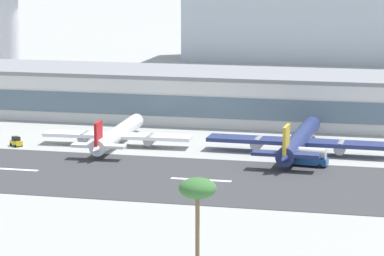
{
  "coord_description": "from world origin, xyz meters",
  "views": [
    {
      "loc": [
        38.86,
        -172.94,
        43.89
      ],
      "look_at": [
        -10.62,
        35.27,
        4.38
      ],
      "focal_mm": 90.63,
      "sensor_mm": 36.0,
      "label": 1
    }
  ],
  "objects": [
    {
      "name": "ground_plane",
      "position": [
        0.0,
        0.0,
        0.0
      ],
      "size": [
        1400.0,
        1400.0,
        0.0
      ],
      "primitive_type": "plane",
      "color": "#9E9E99"
    },
    {
      "name": "runway_strip",
      "position": [
        0.0,
        4.71,
        0.04
      ],
      "size": [
        800.0,
        37.34,
        0.08
      ],
      "primitive_type": "cube",
      "color": "#38383A",
      "rests_on": "ground_plane"
    },
    {
      "name": "runway_centreline_dash_3",
      "position": [
        -41.26,
        4.71,
        0.09
      ],
      "size": [
        12.0,
        1.2,
        0.01
      ],
      "primitive_type": "cube",
      "color": "white",
      "rests_on": "runway_strip"
    },
    {
      "name": "runway_centreline_dash_4",
      "position": [
        -1.56,
        4.71,
        0.09
      ],
      "size": [
        12.0,
        1.2,
        0.01
      ],
      "primitive_type": "cube",
      "color": "white",
      "rests_on": "runway_strip"
    },
    {
      "name": "terminal_building",
      "position": [
        -5.16,
        72.51,
        6.34
      ],
      "size": [
        169.66,
        27.58,
        12.67
      ],
      "color": "silver",
      "rests_on": "ground_plane"
    },
    {
      "name": "control_tower",
      "position": [
        -88.47,
        111.49,
        22.64
      ],
      "size": [
        11.97,
        11.97,
        37.74
      ],
      "color": "silver",
      "rests_on": "ground_plane"
    },
    {
      "name": "distant_hotel_block",
      "position": [
        14.76,
        214.56,
        18.73
      ],
      "size": [
        137.64,
        30.97,
        37.46
      ],
      "primitive_type": "cube",
      "color": "#A8B2BC",
      "rests_on": "ground_plane"
    },
    {
      "name": "airliner_red_tail_gate_0",
      "position": [
        -27.44,
        32.09,
        2.61
      ],
      "size": [
        34.27,
        39.23,
        8.18
      ],
      "rotation": [
        0.0,
        0.0,
        1.62
      ],
      "color": "white",
      "rests_on": "ground_plane"
    },
    {
      "name": "airliner_gold_tail_gate_1",
      "position": [
        13.72,
        32.67,
        2.95
      ],
      "size": [
        40.57,
        44.43,
        9.27
      ],
      "rotation": [
        0.0,
        0.0,
        1.54
      ],
      "color": "navy",
      "rests_on": "ground_plane"
    },
    {
      "name": "service_fuel_truck_0",
      "position": [
        16.89,
        21.75,
        2.03
      ],
      "size": [
        8.77,
        3.76,
        3.95
      ],
      "rotation": [
        0.0,
        0.0,
        3.01
      ],
      "color": "#23569E",
      "rests_on": "ground_plane"
    },
    {
      "name": "service_baggage_tug_1",
      "position": [
        -49.68,
        27.08,
        1.05
      ],
      "size": [
        3.49,
        3.26,
        2.2
      ],
      "rotation": [
        0.0,
        0.0,
        5.6
      ],
      "color": "gold",
      "rests_on": "ground_plane"
    },
    {
      "name": "palm_tree_0",
      "position": [
        9.98,
        -48.15,
        11.58
      ],
      "size": [
        5.19,
        5.19,
        13.32
      ],
      "color": "brown",
      "rests_on": "ground_plane"
    }
  ]
}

